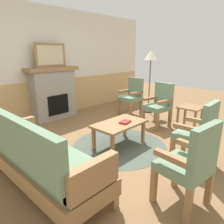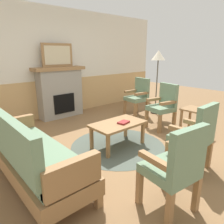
{
  "view_description": "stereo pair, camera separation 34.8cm",
  "coord_description": "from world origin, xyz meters",
  "px_view_note": "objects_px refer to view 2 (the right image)",
  "views": [
    {
      "loc": [
        -2.72,
        -2.18,
        1.63
      ],
      "look_at": [
        0.0,
        0.35,
        0.55
      ],
      "focal_mm": 33.07,
      "sensor_mm": 36.0,
      "label": 1
    },
    {
      "loc": [
        -2.47,
        -2.42,
        1.63
      ],
      "look_at": [
        0.0,
        0.35,
        0.55
      ],
      "focal_mm": 33.07,
      "sensor_mm": 36.0,
      "label": 2
    }
  ],
  "objects_px": {
    "framed_picture": "(58,55)",
    "side_table": "(194,114)",
    "fireplace": "(60,92)",
    "book_on_table": "(124,122)",
    "armchair_front_left": "(196,134)",
    "couch": "(33,156)",
    "armchair_front_center": "(175,166)",
    "armchair_by_window_left": "(138,95)",
    "floor_lamp_by_chairs": "(158,59)",
    "armchair_near_fireplace": "(164,104)",
    "coffee_table": "(118,126)"
  },
  "relations": [
    {
      "from": "armchair_by_window_left",
      "to": "armchair_front_center",
      "type": "distance_m",
      "value": 3.53
    },
    {
      "from": "couch",
      "to": "armchair_front_center",
      "type": "bearing_deg",
      "value": -57.47
    },
    {
      "from": "framed_picture",
      "to": "couch",
      "type": "bearing_deg",
      "value": -124.7
    },
    {
      "from": "fireplace",
      "to": "armchair_front_left",
      "type": "bearing_deg",
      "value": -87.4
    },
    {
      "from": "armchair_by_window_left",
      "to": "armchair_front_left",
      "type": "bearing_deg",
      "value": -121.96
    },
    {
      "from": "coffee_table",
      "to": "armchair_front_center",
      "type": "relative_size",
      "value": 0.98
    },
    {
      "from": "fireplace",
      "to": "side_table",
      "type": "xyz_separation_m",
      "value": [
        1.39,
        -2.92,
        -0.22
      ]
    },
    {
      "from": "book_on_table",
      "to": "armchair_front_center",
      "type": "distance_m",
      "value": 1.63
    },
    {
      "from": "couch",
      "to": "book_on_table",
      "type": "bearing_deg",
      "value": 1.9
    },
    {
      "from": "floor_lamp_by_chairs",
      "to": "framed_picture",
      "type": "bearing_deg",
      "value": 145.32
    },
    {
      "from": "fireplace",
      "to": "armchair_near_fireplace",
      "type": "height_order",
      "value": "fireplace"
    },
    {
      "from": "framed_picture",
      "to": "armchair_by_window_left",
      "type": "distance_m",
      "value": 2.27
    },
    {
      "from": "fireplace",
      "to": "coffee_table",
      "type": "bearing_deg",
      "value": -92.99
    },
    {
      "from": "coffee_table",
      "to": "book_on_table",
      "type": "bearing_deg",
      "value": -52.34
    },
    {
      "from": "framed_picture",
      "to": "armchair_by_window_left",
      "type": "bearing_deg",
      "value": -37.39
    },
    {
      "from": "armchair_front_center",
      "to": "side_table",
      "type": "height_order",
      "value": "armchair_front_center"
    },
    {
      "from": "couch",
      "to": "armchair_front_left",
      "type": "distance_m",
      "value": 2.17
    },
    {
      "from": "armchair_near_fireplace",
      "to": "framed_picture",
      "type": "bearing_deg",
      "value": 119.4
    },
    {
      "from": "coffee_table",
      "to": "book_on_table",
      "type": "relative_size",
      "value": 4.64
    },
    {
      "from": "armchair_by_window_left",
      "to": "floor_lamp_by_chairs",
      "type": "xyz_separation_m",
      "value": [
        0.48,
        -0.22,
        0.91
      ]
    },
    {
      "from": "fireplace",
      "to": "armchair_front_center",
      "type": "xyz_separation_m",
      "value": [
        -0.78,
        -3.83,
        -0.11
      ]
    },
    {
      "from": "fireplace",
      "to": "framed_picture",
      "type": "height_order",
      "value": "framed_picture"
    },
    {
      "from": "couch",
      "to": "side_table",
      "type": "xyz_separation_m",
      "value": [
        3.07,
        -0.5,
        0.04
      ]
    },
    {
      "from": "framed_picture",
      "to": "side_table",
      "type": "bearing_deg",
      "value": -64.53
    },
    {
      "from": "armchair_by_window_left",
      "to": "fireplace",
      "type": "bearing_deg",
      "value": 142.61
    },
    {
      "from": "framed_picture",
      "to": "side_table",
      "type": "distance_m",
      "value": 3.43
    },
    {
      "from": "fireplace",
      "to": "book_on_table",
      "type": "height_order",
      "value": "fireplace"
    },
    {
      "from": "armchair_near_fireplace",
      "to": "side_table",
      "type": "height_order",
      "value": "armchair_near_fireplace"
    },
    {
      "from": "couch",
      "to": "armchair_near_fireplace",
      "type": "height_order",
      "value": "same"
    },
    {
      "from": "framed_picture",
      "to": "fireplace",
      "type": "bearing_deg",
      "value": -90.0
    },
    {
      "from": "armchair_by_window_left",
      "to": "side_table",
      "type": "xyz_separation_m",
      "value": [
        -0.22,
        -1.69,
        -0.1
      ]
    },
    {
      "from": "framed_picture",
      "to": "armchair_near_fireplace",
      "type": "distance_m",
      "value": 2.79
    },
    {
      "from": "armchair_near_fireplace",
      "to": "armchair_front_left",
      "type": "bearing_deg",
      "value": -130.54
    },
    {
      "from": "fireplace",
      "to": "side_table",
      "type": "distance_m",
      "value": 3.24
    },
    {
      "from": "framed_picture",
      "to": "side_table",
      "type": "height_order",
      "value": "framed_picture"
    },
    {
      "from": "armchair_front_left",
      "to": "side_table",
      "type": "bearing_deg",
      "value": 27.42
    },
    {
      "from": "fireplace",
      "to": "armchair_front_left",
      "type": "distance_m",
      "value": 3.57
    },
    {
      "from": "fireplace",
      "to": "armchair_front_center",
      "type": "bearing_deg",
      "value": -101.52
    },
    {
      "from": "armchair_front_left",
      "to": "couch",
      "type": "bearing_deg",
      "value": 148.26
    },
    {
      "from": "book_on_table",
      "to": "armchair_near_fireplace",
      "type": "distance_m",
      "value": 1.34
    },
    {
      "from": "coffee_table",
      "to": "armchair_front_left",
      "type": "xyz_separation_m",
      "value": [
        0.28,
        -1.27,
        0.15
      ]
    },
    {
      "from": "fireplace",
      "to": "armchair_front_left",
      "type": "xyz_separation_m",
      "value": [
        0.16,
        -3.56,
        -0.11
      ]
    },
    {
      "from": "couch",
      "to": "armchair_front_center",
      "type": "distance_m",
      "value": 1.67
    },
    {
      "from": "fireplace",
      "to": "couch",
      "type": "xyz_separation_m",
      "value": [
        -1.68,
        -2.42,
        -0.26
      ]
    },
    {
      "from": "book_on_table",
      "to": "armchair_by_window_left",
      "type": "height_order",
      "value": "armchair_by_window_left"
    },
    {
      "from": "armchair_by_window_left",
      "to": "couch",
      "type": "bearing_deg",
      "value": -160.13
    },
    {
      "from": "framed_picture",
      "to": "book_on_table",
      "type": "xyz_separation_m",
      "value": [
        -0.06,
        -2.37,
        -1.1
      ]
    },
    {
      "from": "fireplace",
      "to": "framed_picture",
      "type": "bearing_deg",
      "value": 90.0
    },
    {
      "from": "book_on_table",
      "to": "side_table",
      "type": "height_order",
      "value": "side_table"
    },
    {
      "from": "couch",
      "to": "coffee_table",
      "type": "xyz_separation_m",
      "value": [
        1.56,
        0.13,
        -0.01
      ]
    }
  ]
}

